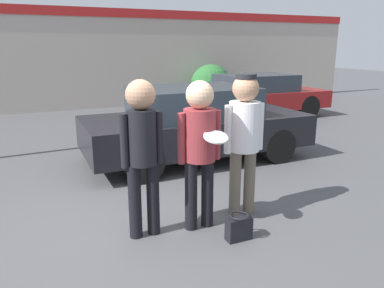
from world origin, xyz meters
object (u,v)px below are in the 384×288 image
Objects in this scene: person_left at (142,145)px; person_middle_with_frisbee at (200,141)px; parked_car_near at (195,123)px; handbag at (239,228)px; person_right at (244,131)px; shrub at (211,85)px; parked_car_far at (257,95)px.

person_left reaches higher than person_middle_with_frisbee.
parked_car_near is at bearing 54.46° from person_left.
person_middle_with_frisbee is at bearing 120.87° from handbag.
person_left is 0.43× the size of parked_car_near.
person_right is 9.63m from shrub.
person_middle_with_frisbee is at bearing -170.77° from person_right.
shrub is (-0.16, 2.88, 0.07)m from parked_car_far.
person_left is 1.02× the size of person_middle_with_frisbee.
shrub is at bearing 65.66° from person_right.
parked_car_near reaches higher than handbag.
person_left is 10.28m from shrub.
handbag is at bearing -105.55° from parked_car_near.
parked_car_near is at bearing 74.45° from handbag.
person_middle_with_frisbee is (0.68, -0.08, -0.01)m from person_left.
handbag is at bearing -124.92° from parked_car_far.
parked_car_far is (5.47, 5.91, -0.42)m from person_left.
person_right is at bearing -125.02° from parked_car_far.
person_left is 1.47m from handbag.
person_right is (1.35, 0.03, 0.03)m from person_left.
parked_car_near is 2.82× the size of shrub.
person_left is 5.90× the size of handbag.
parked_car_near is at bearing -119.23° from shrub.
person_left is 0.99× the size of person_right.
parked_car_near is 4.95m from parked_car_far.
handbag is (-4.51, -6.47, -0.55)m from parked_car_far.
parked_car_near is (0.47, 2.53, -0.42)m from person_right.
handbag is at bearing -30.04° from person_left.
handbag is (-4.36, -9.35, -0.61)m from shrub.
person_right is 2.61m from parked_car_near.
shrub is at bearing 58.84° from person_left.
person_left reaches higher than handbag.
person_left reaches higher than parked_car_far.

